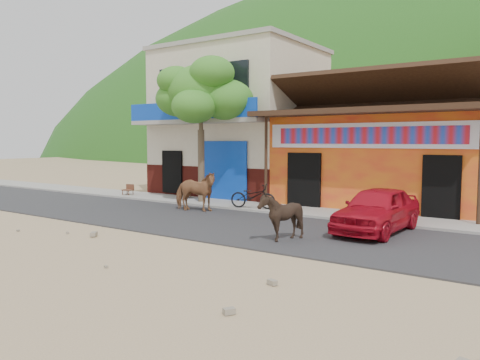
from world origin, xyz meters
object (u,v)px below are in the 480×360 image
object	(u,v)px
tree	(201,130)
scooter	(253,196)
cafe_chair_right	(128,185)
cafe_chair_left	(186,188)
cow_tan	(195,191)
red_car	(377,209)
cow_dark	(281,216)

from	to	relation	value
tree	scooter	distance (m)	3.89
cafe_chair_right	cafe_chair_left	bearing A→B (deg)	2.22
cow_tan	red_car	distance (m)	6.89
tree	cow_dark	size ratio (longest dim) A/B	4.62
cow_dark	red_car	distance (m)	3.11
scooter	cafe_chair_left	bearing A→B (deg)	61.98
cow_dark	cafe_chair_right	size ratio (longest dim) A/B	1.42
tree	red_car	bearing A→B (deg)	-13.53
cow_dark	cafe_chair_left	world-z (taller)	cow_dark
cow_tan	cafe_chair_right	size ratio (longest dim) A/B	1.93
scooter	cafe_chair_right	size ratio (longest dim) A/B	1.94
red_car	scooter	size ratio (longest dim) A/B	2.17
red_car	cafe_chair_right	xyz separation A→B (m)	(-12.50, 1.85, -0.12)
cow_tan	scooter	distance (m)	2.18
cafe_chair_right	red_car	bearing A→B (deg)	-19.82
scooter	red_car	bearing A→B (deg)	-118.90
cow_tan	cafe_chair_right	xyz separation A→B (m)	(-5.62, 1.77, -0.21)
cow_tan	cafe_chair_right	world-z (taller)	cow_tan
red_car	cafe_chair_left	size ratio (longest dim) A/B	4.39
scooter	cafe_chair_right	xyz separation A→B (m)	(-7.31, 0.40, -0.01)
tree	cow_dark	distance (m)	8.25
tree	cafe_chair_left	xyz separation A→B (m)	(-1.40, 0.63, -2.56)
red_car	scooter	xyz separation A→B (m)	(-5.20, 1.45, -0.11)
tree	cow_tan	size ratio (longest dim) A/B	3.40
cow_dark	cafe_chair_right	bearing A→B (deg)	-139.71
tree	cafe_chair_right	distance (m)	5.08
cafe_chair_left	cafe_chair_right	world-z (taller)	cafe_chair_right
cafe_chair_left	cafe_chair_right	size ratio (longest dim) A/B	0.96
red_car	cafe_chair_left	bearing A→B (deg)	167.60
scooter	cafe_chair_right	world-z (taller)	scooter
cow_dark	scooter	bearing A→B (deg)	-166.42
cow_tan	tree	bearing A→B (deg)	18.57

